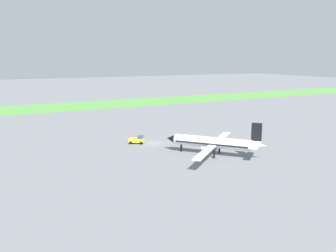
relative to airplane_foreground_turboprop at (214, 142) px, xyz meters
name	(u,v)px	position (x,y,z in m)	size (l,w,h in m)	color
ground_plane	(154,143)	(-6.87, 15.23, -2.76)	(600.00, 600.00, 0.00)	slate
grass_taxiway_strip	(80,106)	(-6.87, 90.35, -2.72)	(360.00, 28.00, 0.08)	#549342
airplane_foreground_turboprop	(214,142)	(0.00, 0.00, 0.00)	(20.17, 18.11, 7.54)	white
pushback_tug_near_gate	(137,140)	(-10.51, 16.84, -1.84)	(4.00, 3.45, 1.95)	yellow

